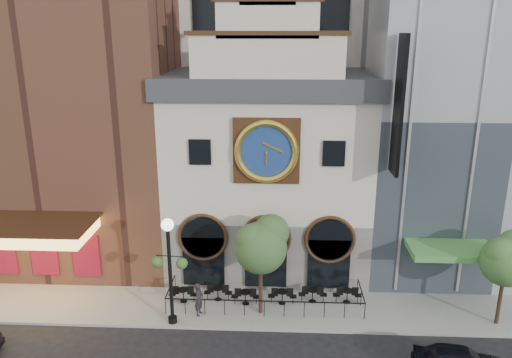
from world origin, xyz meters
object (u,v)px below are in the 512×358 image
object	(u,v)px
bistro_2	(246,296)
bistro_5	(347,295)
pedestrian	(199,299)
lamppost	(169,260)
bistro_3	(282,296)
bistro_1	(218,292)
tree_left	(262,243)
bistro_4	(313,294)
bistro_0	(183,294)
tree_right	(507,257)

from	to	relation	value
bistro_2	bistro_5	size ratio (longest dim) A/B	1.00
pedestrian	lamppost	bearing A→B (deg)	133.89
bistro_3	bistro_1	bearing A→B (deg)	176.53
bistro_2	pedestrian	world-z (taller)	pedestrian
tree_left	lamppost	bearing A→B (deg)	-165.35
bistro_4	pedestrian	bearing A→B (deg)	-165.34
pedestrian	bistro_4	bearing A→B (deg)	-62.87
bistro_4	tree_left	xyz separation A→B (m)	(-2.82, -1.19, 3.57)
bistro_3	bistro_5	bearing A→B (deg)	4.42
bistro_1	bistro_2	world-z (taller)	same
bistro_0	bistro_4	world-z (taller)	same
bistro_1	tree_left	distance (m)	4.50
bistro_1	bistro_5	size ratio (longest dim) A/B	1.00
bistro_2	bistro_5	world-z (taller)	same
bistro_4	pedestrian	xyz separation A→B (m)	(-6.13, -1.60, 0.46)
bistro_4	lamppost	xyz separation A→B (m)	(-7.42, -2.39, 3.12)
bistro_5	lamppost	world-z (taller)	lamppost
bistro_0	lamppost	xyz separation A→B (m)	(-0.18, -2.07, 3.12)
bistro_2	tree_right	bearing A→B (deg)	-5.34
bistro_0	bistro_2	distance (m)	3.50
pedestrian	tree_right	xyz separation A→B (m)	(15.62, -0.04, 2.82)
bistro_5	lamppost	size ratio (longest dim) A/B	0.27
bistro_1	bistro_3	world-z (taller)	same
bistro_1	tree_left	size ratio (longest dim) A/B	0.29
bistro_0	pedestrian	size ratio (longest dim) A/B	0.86
tree_left	tree_right	xyz separation A→B (m)	(12.31, -0.46, -0.30)
bistro_1	bistro_3	bearing A→B (deg)	-3.47
bistro_5	pedestrian	xyz separation A→B (m)	(-8.05, -1.62, 0.46)
lamppost	bistro_5	bearing A→B (deg)	18.88
bistro_3	pedestrian	bearing A→B (deg)	-163.22
bistro_1	bistro_3	size ratio (longest dim) A/B	1.00
bistro_4	lamppost	world-z (taller)	lamppost
bistro_2	bistro_3	bearing A→B (deg)	3.93
pedestrian	tree_left	distance (m)	4.56
bistro_0	pedestrian	world-z (taller)	pedestrian
bistro_1	lamppost	size ratio (longest dim) A/B	0.27
bistro_5	tree_right	xyz separation A→B (m)	(7.57, -1.66, 3.27)
bistro_3	bistro_5	distance (m)	3.63
tree_right	pedestrian	bearing A→B (deg)	179.85
bistro_2	pedestrian	size ratio (longest dim) A/B	0.86
bistro_0	bistro_3	bearing A→B (deg)	0.57
bistro_5	tree_right	size ratio (longest dim) A/B	0.31
bistro_3	pedestrian	xyz separation A→B (m)	(-4.43, -1.34, 0.46)
bistro_5	tree_left	xyz separation A→B (m)	(-4.74, -1.20, 3.57)
bistro_5	bistro_2	bearing A→B (deg)	-175.76
pedestrian	bistro_5	bearing A→B (deg)	-66.19
bistro_2	bistro_4	xyz separation A→B (m)	(3.74, 0.41, 0.00)
pedestrian	bistro_3	bearing A→B (deg)	-60.76
pedestrian	tree_left	size ratio (longest dim) A/B	0.34
lamppost	tree_left	xyz separation A→B (m)	(4.59, 1.20, 0.45)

